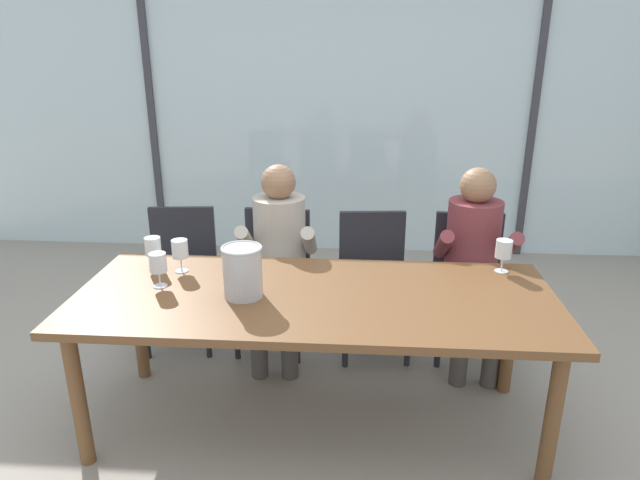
{
  "coord_description": "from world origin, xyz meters",
  "views": [
    {
      "loc": [
        0.2,
        -2.42,
        1.88
      ],
      "look_at": [
        0.0,
        0.35,
        0.89
      ],
      "focal_mm": 31.36,
      "sensor_mm": 36.0,
      "label": 1
    }
  ],
  "objects_px": {
    "chair_center": "(373,272)",
    "wine_glass_by_left_taster": "(504,250)",
    "person_maroon_top": "(474,255)",
    "wine_glass_by_right_taster": "(158,264)",
    "dining_table": "(315,307)",
    "wine_glass_center_pour": "(180,250)",
    "chair_left_of_center": "(275,268)",
    "wine_glass_near_bucket": "(153,248)",
    "person_beige_jumper": "(279,250)",
    "chair_near_curtain": "(182,266)",
    "ice_bucket_primary": "(243,271)",
    "chair_right_of_center": "(468,273)"
  },
  "relations": [
    {
      "from": "chair_center",
      "to": "wine_glass_by_left_taster",
      "type": "xyz_separation_m",
      "value": [
        0.65,
        -0.5,
        0.35
      ]
    },
    {
      "from": "chair_left_of_center",
      "to": "person_maroon_top",
      "type": "bearing_deg",
      "value": -2.3
    },
    {
      "from": "dining_table",
      "to": "wine_glass_center_pour",
      "type": "relative_size",
      "value": 13.2
    },
    {
      "from": "chair_near_curtain",
      "to": "ice_bucket_primary",
      "type": "distance_m",
      "value": 1.14
    },
    {
      "from": "person_beige_jumper",
      "to": "wine_glass_center_pour",
      "type": "xyz_separation_m",
      "value": [
        -0.44,
        -0.51,
        0.18
      ]
    },
    {
      "from": "ice_bucket_primary",
      "to": "wine_glass_center_pour",
      "type": "distance_m",
      "value": 0.47
    },
    {
      "from": "wine_glass_center_pour",
      "to": "person_maroon_top",
      "type": "bearing_deg",
      "value": 17.43
    },
    {
      "from": "person_maroon_top",
      "to": "person_beige_jumper",
      "type": "bearing_deg",
      "value": -178.99
    },
    {
      "from": "chair_right_of_center",
      "to": "person_beige_jumper",
      "type": "xyz_separation_m",
      "value": [
        -1.18,
        -0.13,
        0.17
      ]
    },
    {
      "from": "person_maroon_top",
      "to": "chair_right_of_center",
      "type": "bearing_deg",
      "value": 88.98
    },
    {
      "from": "ice_bucket_primary",
      "to": "wine_glass_by_right_taster",
      "type": "relative_size",
      "value": 1.43
    },
    {
      "from": "chair_right_of_center",
      "to": "wine_glass_center_pour",
      "type": "xyz_separation_m",
      "value": [
        -1.62,
        -0.64,
        0.35
      ]
    },
    {
      "from": "chair_left_of_center",
      "to": "chair_right_of_center",
      "type": "distance_m",
      "value": 1.22
    },
    {
      "from": "wine_glass_near_bucket",
      "to": "wine_glass_by_right_taster",
      "type": "height_order",
      "value": "same"
    },
    {
      "from": "person_maroon_top",
      "to": "wine_glass_by_right_taster",
      "type": "bearing_deg",
      "value": -156.07
    },
    {
      "from": "person_maroon_top",
      "to": "chair_left_of_center",
      "type": "bearing_deg",
      "value": 175.02
    },
    {
      "from": "wine_glass_near_bucket",
      "to": "wine_glass_center_pour",
      "type": "relative_size",
      "value": 1.0
    },
    {
      "from": "wine_glass_near_bucket",
      "to": "person_maroon_top",
      "type": "bearing_deg",
      "value": 15.18
    },
    {
      "from": "chair_left_of_center",
      "to": "dining_table",
      "type": "bearing_deg",
      "value": -65.63
    },
    {
      "from": "dining_table",
      "to": "wine_glass_by_left_taster",
      "type": "xyz_separation_m",
      "value": [
        0.95,
        0.35,
        0.19
      ]
    },
    {
      "from": "chair_center",
      "to": "chair_right_of_center",
      "type": "relative_size",
      "value": 1.0
    },
    {
      "from": "chair_near_curtain",
      "to": "chair_right_of_center",
      "type": "distance_m",
      "value": 1.83
    },
    {
      "from": "person_beige_jumper",
      "to": "ice_bucket_primary",
      "type": "xyz_separation_m",
      "value": [
        -0.05,
        -0.78,
        0.19
      ]
    },
    {
      "from": "wine_glass_by_left_taster",
      "to": "wine_glass_center_pour",
      "type": "bearing_deg",
      "value": -176.0
    },
    {
      "from": "chair_center",
      "to": "ice_bucket_primary",
      "type": "relative_size",
      "value": 3.49
    },
    {
      "from": "wine_glass_near_bucket",
      "to": "chair_near_curtain",
      "type": "bearing_deg",
      "value": 95.89
    },
    {
      "from": "chair_center",
      "to": "person_beige_jumper",
      "type": "distance_m",
      "value": 0.62
    },
    {
      "from": "wine_glass_center_pour",
      "to": "person_beige_jumper",
      "type": "bearing_deg",
      "value": 49.03
    },
    {
      "from": "chair_left_of_center",
      "to": "wine_glass_by_right_taster",
      "type": "relative_size",
      "value": 4.99
    },
    {
      "from": "chair_near_curtain",
      "to": "person_beige_jumper",
      "type": "distance_m",
      "value": 0.69
    },
    {
      "from": "dining_table",
      "to": "chair_left_of_center",
      "type": "relative_size",
      "value": 2.64
    },
    {
      "from": "chair_center",
      "to": "person_maroon_top",
      "type": "bearing_deg",
      "value": -16.59
    },
    {
      "from": "person_maroon_top",
      "to": "ice_bucket_primary",
      "type": "xyz_separation_m",
      "value": [
        -1.23,
        -0.78,
        0.19
      ]
    },
    {
      "from": "chair_center",
      "to": "wine_glass_by_left_taster",
      "type": "height_order",
      "value": "wine_glass_by_left_taster"
    },
    {
      "from": "wine_glass_near_bucket",
      "to": "wine_glass_by_left_taster",
      "type": "bearing_deg",
      "value": 2.81
    },
    {
      "from": "chair_left_of_center",
      "to": "wine_glass_by_right_taster",
      "type": "distance_m",
      "value": 1.0
    },
    {
      "from": "chair_near_curtain",
      "to": "wine_glass_by_right_taster",
      "type": "xyz_separation_m",
      "value": [
        0.17,
        -0.83,
        0.35
      ]
    },
    {
      "from": "chair_near_curtain",
      "to": "wine_glass_by_right_taster",
      "type": "relative_size",
      "value": 4.99
    },
    {
      "from": "person_maroon_top",
      "to": "wine_glass_near_bucket",
      "type": "relative_size",
      "value": 6.83
    },
    {
      "from": "wine_glass_by_left_taster",
      "to": "person_beige_jumper",
      "type": "bearing_deg",
      "value": 162.54
    },
    {
      "from": "chair_left_of_center",
      "to": "chair_near_curtain",
      "type": "bearing_deg",
      "value": -175.98
    },
    {
      "from": "chair_left_of_center",
      "to": "wine_glass_center_pour",
      "type": "xyz_separation_m",
      "value": [
        -0.39,
        -0.63,
        0.35
      ]
    },
    {
      "from": "chair_right_of_center",
      "to": "chair_near_curtain",
      "type": "bearing_deg",
      "value": -178.56
    },
    {
      "from": "chair_near_curtain",
      "to": "wine_glass_near_bucket",
      "type": "height_order",
      "value": "wine_glass_near_bucket"
    },
    {
      "from": "wine_glass_by_right_taster",
      "to": "chair_near_curtain",
      "type": "bearing_deg",
      "value": 101.49
    },
    {
      "from": "person_beige_jumper",
      "to": "wine_glass_by_left_taster",
      "type": "xyz_separation_m",
      "value": [
        1.24,
        -0.39,
        0.18
      ]
    },
    {
      "from": "chair_near_curtain",
      "to": "person_maroon_top",
      "type": "bearing_deg",
      "value": -9.74
    },
    {
      "from": "wine_glass_by_left_taster",
      "to": "person_maroon_top",
      "type": "bearing_deg",
      "value": 99.35
    },
    {
      "from": "dining_table",
      "to": "wine_glass_by_left_taster",
      "type": "bearing_deg",
      "value": 20.01
    },
    {
      "from": "ice_bucket_primary",
      "to": "wine_glass_by_right_taster",
      "type": "xyz_separation_m",
      "value": [
        -0.43,
        0.08,
        -0.01
      ]
    }
  ]
}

